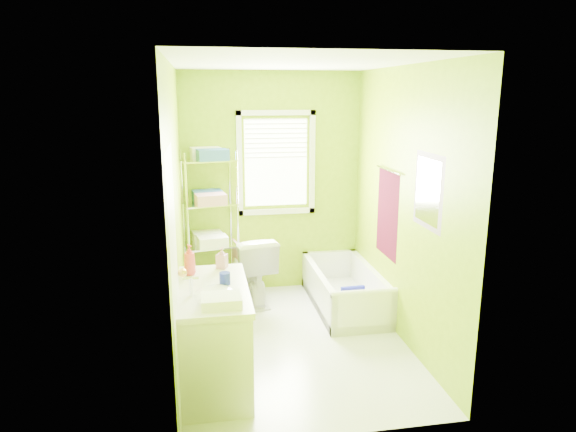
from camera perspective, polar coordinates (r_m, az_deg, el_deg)
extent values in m
plane|color=silver|center=(5.14, 0.64, -13.69)|extent=(2.90, 2.90, 0.00)
cube|color=#7CA107|center=(6.09, -1.81, 3.59)|extent=(2.10, 0.04, 2.60)
cube|color=#7CA107|center=(3.33, 5.26, -4.93)|extent=(2.10, 0.04, 2.60)
cube|color=#7CA107|center=(4.62, -12.23, 0.07)|extent=(0.04, 2.90, 2.60)
cube|color=#7CA107|center=(4.98, 12.64, 1.03)|extent=(0.04, 2.90, 2.60)
cube|color=white|center=(4.58, 0.73, 16.65)|extent=(2.10, 2.90, 0.04)
cube|color=white|center=(6.05, -1.34, 5.92)|extent=(0.74, 0.01, 1.01)
cube|color=white|center=(6.14, -1.28, 0.52)|extent=(0.92, 0.05, 0.06)
cube|color=white|center=(5.98, -1.34, 11.41)|extent=(0.92, 0.05, 0.06)
cube|color=white|center=(5.98, -5.41, 5.78)|extent=(0.06, 0.05, 1.22)
cube|color=white|center=(6.11, 2.70, 5.98)|extent=(0.06, 0.05, 1.22)
cube|color=white|center=(6.00, -1.32, 8.64)|extent=(0.72, 0.02, 0.50)
cube|color=white|center=(3.75, -12.37, -7.90)|extent=(0.02, 0.80, 2.00)
sphere|color=gold|center=(4.06, -11.65, -6.19)|extent=(0.07, 0.07, 0.07)
cube|color=#45081A|center=(5.33, 10.99, 0.26)|extent=(0.02, 0.58, 0.90)
cylinder|color=silver|center=(5.24, 11.06, 5.04)|extent=(0.02, 0.62, 0.02)
cube|color=#CC5972|center=(4.44, 15.34, 2.66)|extent=(0.02, 0.54, 0.64)
cube|color=white|center=(4.44, 15.24, 2.66)|extent=(0.01, 0.44, 0.54)
cube|color=white|center=(5.91, 6.24, -9.49)|extent=(0.68, 1.45, 0.10)
cube|color=white|center=(5.77, 3.35, -8.18)|extent=(0.07, 1.45, 0.43)
cube|color=white|center=(5.93, 9.13, -7.72)|extent=(0.07, 1.45, 0.43)
cube|color=white|center=(5.24, 8.39, -10.65)|extent=(0.68, 0.07, 0.43)
cube|color=white|center=(6.47, 4.59, -5.77)|extent=(0.68, 0.07, 0.43)
cylinder|color=white|center=(5.15, 8.48, -8.45)|extent=(0.68, 0.07, 0.07)
cylinder|color=#151BC7|center=(5.46, 7.65, -10.60)|extent=(0.36, 0.36, 0.06)
cylinder|color=gold|center=(5.44, 7.67, -10.04)|extent=(0.34, 0.34, 0.05)
cube|color=#151BC7|center=(5.54, 7.19, -8.93)|extent=(0.26, 0.06, 0.23)
imported|color=white|center=(5.90, -4.11, -5.81)|extent=(0.57, 0.85, 0.80)
cube|color=silver|center=(4.35, -8.25, -13.34)|extent=(0.54, 1.09, 0.79)
cube|color=silver|center=(4.18, -8.44, -8.18)|extent=(0.57, 1.12, 0.05)
ellipsoid|color=white|center=(4.04, -8.09, -9.00)|extent=(0.38, 0.49, 0.13)
cylinder|color=silver|center=(4.00, -10.71, -7.78)|extent=(0.03, 0.03, 0.16)
cylinder|color=silver|center=(3.98, -10.75, -6.84)|extent=(0.12, 0.02, 0.02)
imported|color=#E14253|center=(4.44, -10.89, -4.79)|extent=(0.14, 0.14, 0.26)
imported|color=#C27DA0|center=(4.57, -7.36, -4.61)|extent=(0.11, 0.12, 0.19)
cylinder|color=navy|center=(4.20, -7.04, -6.91)|extent=(0.09, 0.09, 0.10)
cube|color=white|center=(3.81, -7.42, -9.30)|extent=(0.29, 0.23, 0.07)
cylinder|color=silver|center=(5.68, -11.02, -1.85)|extent=(0.02, 0.02, 1.74)
cylinder|color=silver|center=(6.01, -11.53, -1.03)|extent=(0.02, 0.02, 1.74)
cylinder|color=silver|center=(5.79, -5.56, -1.38)|extent=(0.02, 0.02, 1.74)
cylinder|color=silver|center=(6.11, -6.36, -0.60)|extent=(0.02, 0.02, 1.74)
cube|color=silver|center=(6.10, -8.37, -7.63)|extent=(0.63, 0.46, 0.02)
cube|color=silver|center=(5.95, -8.53, -3.23)|extent=(0.63, 0.46, 0.02)
cube|color=silver|center=(5.82, -8.69, 1.38)|extent=(0.63, 0.46, 0.02)
cube|color=silver|center=(5.74, -8.87, 6.16)|extent=(0.63, 0.46, 0.02)
cube|color=#3264B4|center=(5.64, -8.38, 6.74)|extent=(0.36, 0.27, 0.12)
cube|color=white|center=(5.86, -9.14, 6.97)|extent=(0.36, 0.27, 0.12)
cube|color=pink|center=(5.71, -8.57, 1.84)|extent=(0.36, 0.27, 0.12)
cube|color=#3264B4|center=(5.94, -8.95, 2.28)|extent=(0.36, 0.27, 0.12)
cube|color=white|center=(5.84, -8.37, -2.82)|extent=(0.36, 0.27, 0.12)
cube|color=white|center=(6.06, -8.98, -2.26)|extent=(0.36, 0.27, 0.12)
cube|color=pink|center=(6.08, -5.77, -5.33)|extent=(0.08, 0.30, 0.54)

